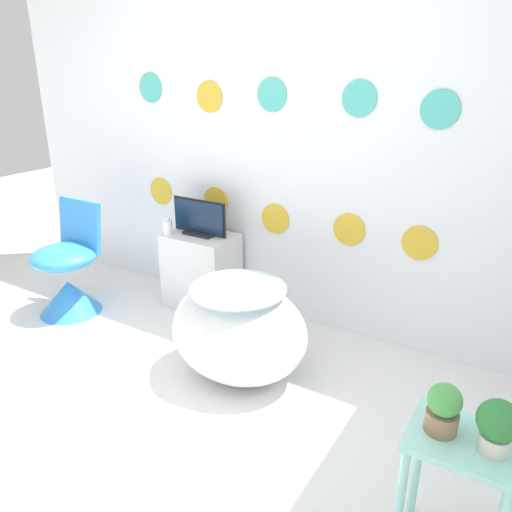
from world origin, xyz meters
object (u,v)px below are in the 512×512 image
bathtub (239,331)px  vase (167,227)px  tv (199,219)px  potted_plant_left (444,408)px  potted_plant_right (498,425)px  chair (68,276)px

bathtub → vase: 1.10m
bathtub → vase: (-0.93, 0.49, 0.33)m
tv → bathtub: bearing=-39.9°
potted_plant_left → potted_plant_right: 0.17m
bathtub → potted_plant_left: bearing=-25.7°
bathtub → potted_plant_left: (1.21, -0.58, 0.35)m
bathtub → vase: size_ratio=6.45×
bathtub → chair: 1.49m
bathtub → potted_plant_left: potted_plant_left is taller
chair → vase: bearing=39.4°
potted_plant_left → vase: bearing=153.3°
chair → potted_plant_right: size_ratio=4.30×
chair → potted_plant_right: (2.87, -0.62, 0.37)m
tv → potted_plant_left: bearing=-31.6°
tv → vase: tv is taller
tv → vase: 0.24m
tv → vase: bearing=-150.4°
tv → vase: size_ratio=3.50×
chair → vase: size_ratio=6.40×
bathtub → potted_plant_left: size_ratio=4.46×
tv → potted_plant_left: tv is taller
vase → potted_plant_left: (2.13, -1.08, 0.02)m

